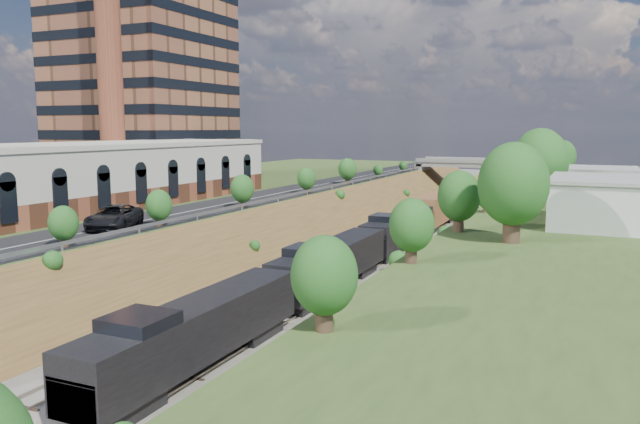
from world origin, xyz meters
TOP-DOWN VIEW (x-y plane):
  - platform_left at (-33.00, 60.00)m, footprint 44.00×180.00m
  - embankment_left at (-11.00, 60.00)m, footprint 10.00×180.00m
  - embankment_right at (11.00, 60.00)m, footprint 10.00×180.00m
  - rail_left_track at (-2.60, 60.00)m, footprint 1.58×180.00m
  - rail_right_track at (2.60, 60.00)m, footprint 1.58×180.00m
  - road at (-15.50, 60.00)m, footprint 8.00×180.00m
  - guardrail at (-11.40, 59.80)m, footprint 0.10×171.00m
  - commercial_building at (-28.00, 38.00)m, footprint 14.30×62.30m
  - highrise_tower at (-44.00, 72.00)m, footprint 22.00×22.00m
  - smokestack at (-36.00, 56.00)m, footprint 3.20×3.20m
  - overpass at (0.00, 122.00)m, footprint 24.50×8.30m
  - white_building_near at (23.50, 52.00)m, footprint 9.00×12.00m
  - white_building_far at (23.00, 74.00)m, footprint 8.00×10.00m
  - tree_right_large at (17.00, 40.00)m, footprint 5.25×5.25m
  - tree_left_crest at (-11.80, 20.00)m, footprint 2.45×2.45m
  - freight_train at (2.60, 100.03)m, footprint 3.08×173.03m
  - suv at (-14.87, 32.60)m, footprint 5.70×7.78m

SIDE VIEW (x-z plane):
  - embankment_left at x=-11.00m, z-range -5.00..5.00m
  - embankment_right at x=11.00m, z-range -5.00..5.00m
  - rail_left_track at x=-2.60m, z-range 0.00..0.18m
  - rail_right_track at x=2.60m, z-range 0.00..0.18m
  - platform_left at x=-33.00m, z-range 0.00..5.00m
  - freight_train at x=2.60m, z-range 0.34..4.93m
  - overpass at x=0.00m, z-range 1.22..8.62m
  - road at x=-15.50m, z-range 5.00..5.10m
  - guardrail at x=-11.40m, z-range 5.20..5.90m
  - suv at x=-14.87m, z-range 5.10..7.06m
  - white_building_far at x=23.00m, z-range 5.00..8.60m
  - white_building_near at x=23.50m, z-range 5.00..9.00m
  - tree_left_crest at x=-11.80m, z-range 5.26..8.82m
  - commercial_building at x=-28.00m, z-range 5.01..12.01m
  - tree_right_large at x=17.00m, z-range 5.58..13.19m
  - smokestack at x=-36.00m, z-range 5.00..45.00m
  - highrise_tower at x=-44.00m, z-range 5.93..59.83m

